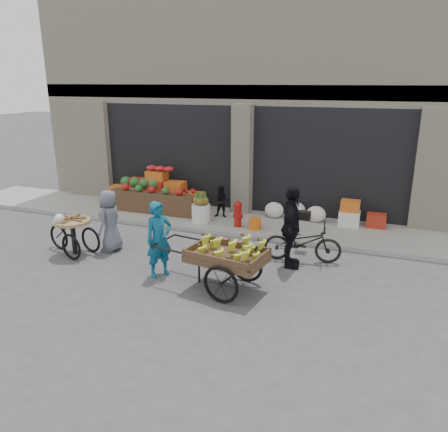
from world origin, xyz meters
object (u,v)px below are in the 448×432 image
(pineapple_bin, at_px, (201,213))
(vendor_woman, at_px, (159,239))
(fire_hydrant, at_px, (238,213))
(seated_person, at_px, (222,202))
(bicycle, at_px, (303,242))
(cyclist, at_px, (291,227))
(banana_cart, at_px, (224,253))
(tricycle_cart, at_px, (73,231))
(vendor_grey, at_px, (110,221))
(orange_bucket, at_px, (255,224))

(pineapple_bin, distance_m, vendor_woman, 3.38)
(fire_hydrant, height_order, seated_person, seated_person)
(bicycle, distance_m, cyclist, 0.64)
(banana_cart, height_order, cyclist, cyclist)
(vendor_woman, distance_m, tricycle_cart, 2.51)
(vendor_woman, xyz_separation_m, vendor_grey, (-1.78, 0.87, -0.06))
(fire_hydrant, distance_m, banana_cart, 3.51)
(bicycle, bearing_deg, seated_person, 43.30)
(orange_bucket, relative_size, bicycle, 0.19)
(orange_bucket, height_order, cyclist, cyclist)
(seated_person, height_order, vendor_woman, vendor_woman)
(banana_cart, bearing_deg, vendor_woman, -175.84)
(seated_person, bearing_deg, tricycle_cart, -134.10)
(fire_hydrant, bearing_deg, vendor_grey, -135.12)
(pineapple_bin, bearing_deg, vendor_grey, -118.06)
(bicycle, bearing_deg, banana_cart, 139.99)
(vendor_grey, xyz_separation_m, cyclist, (4.22, 0.51, 0.16))
(cyclist, bearing_deg, banana_cart, 138.81)
(vendor_grey, distance_m, cyclist, 4.26)
(pineapple_bin, bearing_deg, cyclist, -33.43)
(fire_hydrant, xyz_separation_m, seated_person, (-0.70, 0.65, 0.08))
(fire_hydrant, bearing_deg, pineapple_bin, 177.40)
(vendor_woman, distance_m, bicycle, 3.21)
(orange_bucket, xyz_separation_m, seated_person, (-1.20, 0.70, 0.31))
(tricycle_cart, distance_m, vendor_grey, 0.87)
(pineapple_bin, bearing_deg, orange_bucket, -3.58)
(pineapple_bin, relative_size, cyclist, 0.29)
(orange_bucket, relative_size, vendor_woman, 0.20)
(bicycle, bearing_deg, pineapple_bin, 55.24)
(fire_hydrant, relative_size, cyclist, 0.39)
(banana_cart, bearing_deg, pineapple_bin, 128.85)
(banana_cart, height_order, tricycle_cart, banana_cart)
(fire_hydrant, height_order, banana_cart, banana_cart)
(bicycle, bearing_deg, tricycle_cart, 96.73)
(pineapple_bin, relative_size, fire_hydrant, 0.73)
(fire_hydrant, relative_size, orange_bucket, 2.22)
(fire_hydrant, height_order, bicycle, bicycle)
(orange_bucket, distance_m, vendor_woman, 3.45)
(tricycle_cart, height_order, vendor_grey, vendor_grey)
(orange_bucket, distance_m, tricycle_cart, 4.59)
(banana_cart, distance_m, cyclist, 1.81)
(banana_cart, bearing_deg, cyclist, 66.78)
(vendor_woman, bearing_deg, pineapple_bin, 42.09)
(pineapple_bin, xyz_separation_m, tricycle_cart, (-2.00, -2.94, 0.20))
(banana_cart, bearing_deg, tricycle_cart, -178.04)
(banana_cart, distance_m, vendor_grey, 3.41)
(vendor_woman, relative_size, bicycle, 0.93)
(vendor_grey, bearing_deg, bicycle, 100.82)
(orange_bucket, xyz_separation_m, tricycle_cart, (-3.60, -2.84, 0.30))
(pineapple_bin, height_order, seated_person, seated_person)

